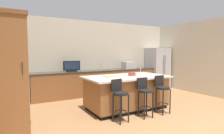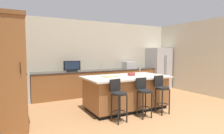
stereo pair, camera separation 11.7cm
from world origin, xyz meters
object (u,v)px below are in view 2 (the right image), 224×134
(kitchen_island, at_px, (126,92))
(microwave, at_px, (129,65))
(bar_stool_right, at_px, (162,91))
(cabinet_tower, at_px, (11,71))
(bar_stool_center, at_px, (144,94))
(range_oven, at_px, (16,89))
(fruit_bowl, at_px, (131,74))
(cutting_board, at_px, (111,76))
(refrigerator, at_px, (159,68))
(tv_monitor, at_px, (72,67))
(bar_stool_left, at_px, (118,97))

(kitchen_island, distance_m, microwave, 2.57)
(bar_stool_right, bearing_deg, cabinet_tower, 169.85)
(microwave, xyz_separation_m, bar_stool_right, (-0.89, -2.82, -0.47))
(kitchen_island, height_order, microwave, microwave)
(bar_stool_center, bearing_deg, range_oven, 136.32)
(kitchen_island, relative_size, bar_stool_center, 2.43)
(fruit_bowl, height_order, cutting_board, fruit_bowl)
(bar_stool_center, bearing_deg, cutting_board, 119.34)
(refrigerator, height_order, tv_monitor, refrigerator)
(refrigerator, xyz_separation_m, bar_stool_center, (-2.97, -2.74, -0.32))
(microwave, distance_m, fruit_bowl, 2.38)
(fruit_bowl, bearing_deg, bar_stool_right, -64.75)
(cabinet_tower, bearing_deg, bar_stool_center, -11.73)
(bar_stool_left, xyz_separation_m, bar_stool_right, (1.28, -0.01, 0.01))
(cabinet_tower, bearing_deg, tv_monitor, 49.57)
(microwave, bearing_deg, cutting_board, -134.24)
(range_oven, relative_size, fruit_bowl, 4.35)
(cabinet_tower, bearing_deg, cutting_board, 6.94)
(tv_monitor, relative_size, bar_stool_left, 0.61)
(fruit_bowl, bearing_deg, tv_monitor, 120.22)
(microwave, bearing_deg, cabinet_tower, -152.31)
(range_oven, height_order, tv_monitor, tv_monitor)
(bar_stool_left, relative_size, fruit_bowl, 4.52)
(refrigerator, bearing_deg, cabinet_tower, -159.50)
(bar_stool_left, xyz_separation_m, bar_stool_center, (0.70, -0.02, -0.01))
(tv_monitor, distance_m, bar_stool_center, 2.97)
(refrigerator, height_order, fruit_bowl, refrigerator)
(kitchen_island, distance_m, bar_stool_right, 0.99)
(tv_monitor, relative_size, cutting_board, 1.53)
(refrigerator, height_order, range_oven, refrigerator)
(range_oven, bearing_deg, kitchen_island, -37.05)
(tv_monitor, bearing_deg, bar_stool_center, -71.30)
(refrigerator, height_order, cabinet_tower, cabinet_tower)
(bar_stool_center, xyz_separation_m, cutting_board, (-0.44, 0.87, 0.36))
(range_oven, bearing_deg, fruit_bowl, -34.80)
(tv_monitor, xyz_separation_m, bar_stool_left, (0.24, -2.75, -0.50))
(refrigerator, bearing_deg, tv_monitor, 179.54)
(kitchen_island, relative_size, microwave, 4.80)
(kitchen_island, bearing_deg, fruit_bowl, 5.87)
(range_oven, xyz_separation_m, bar_stool_center, (2.69, -2.83, 0.11))
(refrigerator, distance_m, cabinet_tower, 6.18)
(kitchen_island, height_order, bar_stool_right, bar_stool_right)
(fruit_bowl, bearing_deg, bar_stool_left, -138.34)
(bar_stool_right, xyz_separation_m, cutting_board, (-1.02, 0.86, 0.34))
(refrigerator, distance_m, cutting_board, 3.89)
(refrigerator, relative_size, cutting_board, 4.59)
(microwave, height_order, bar_stool_center, microwave)
(refrigerator, distance_m, microwave, 1.52)
(kitchen_island, height_order, bar_stool_left, bar_stool_left)
(refrigerator, relative_size, bar_stool_center, 1.86)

